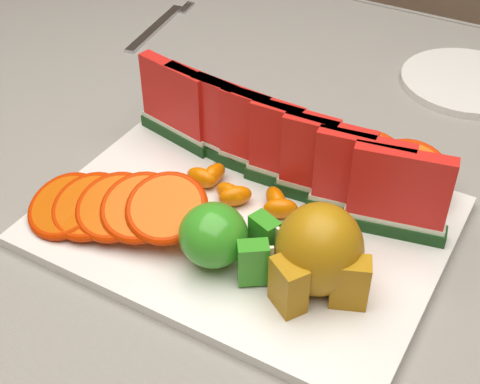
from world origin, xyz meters
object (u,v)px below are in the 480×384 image
object	(u,v)px
pear_cluster	(319,254)
side_plate	(467,81)
platter	(245,221)
fork	(158,26)
apple_cluster	(221,237)

from	to	relation	value
pear_cluster	side_plate	bearing A→B (deg)	87.38
platter	side_plate	distance (m)	0.42
fork	apple_cluster	bearing A→B (deg)	-48.35
apple_cluster	platter	bearing A→B (deg)	100.55
side_plate	fork	bearing A→B (deg)	-172.22
side_plate	fork	size ratio (longest dim) A/B	1.12
pear_cluster	apple_cluster	bearing A→B (deg)	-167.12
platter	fork	world-z (taller)	platter
fork	pear_cluster	bearing A→B (deg)	-40.54
side_plate	fork	xyz separation A→B (m)	(-0.47, -0.06, -0.00)
apple_cluster	pear_cluster	bearing A→B (deg)	12.88
pear_cluster	fork	world-z (taller)	pear_cluster
fork	side_plate	bearing A→B (deg)	7.78
side_plate	fork	world-z (taller)	side_plate
pear_cluster	platter	bearing A→B (deg)	154.99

